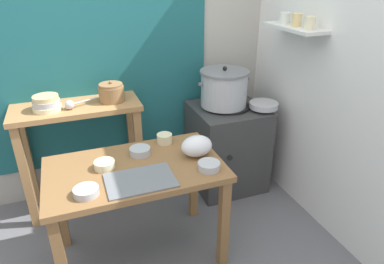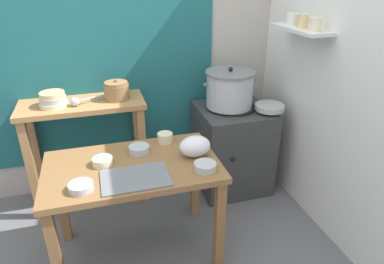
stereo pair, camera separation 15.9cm
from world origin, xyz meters
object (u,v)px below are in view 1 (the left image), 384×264
object	(u,v)px
plastic_bag	(197,146)
prep_bowl_4	(86,191)
steamer_pot	(224,88)
clay_pot	(111,93)
bowl_stack_enamel	(46,103)
prep_bowl_3	(209,166)
prep_bowl_2	(140,151)
prep_bowl_0	(104,164)
prep_table	(136,181)
ladle	(71,104)
back_shelf_table	(80,131)
stove_block	(226,146)
serving_tray	(140,180)
wide_pan	(264,105)
prep_bowl_1	(165,138)

from	to	relation	value
plastic_bag	prep_bowl_4	world-z (taller)	plastic_bag
steamer_pot	clay_pot	distance (m)	0.93
bowl_stack_enamel	prep_bowl_4	bearing A→B (deg)	-79.32
prep_bowl_4	prep_bowl_3	bearing A→B (deg)	0.68
plastic_bag	prep_bowl_2	world-z (taller)	plastic_bag
steamer_pot	prep_bowl_0	world-z (taller)	steamer_pot
clay_pot	prep_table	bearing A→B (deg)	-89.40
prep_bowl_0	ladle	bearing A→B (deg)	102.51
back_shelf_table	prep_bowl_0	bearing A→B (deg)	-81.38
prep_bowl_2	prep_bowl_4	size ratio (longest dim) A/B	0.99
back_shelf_table	prep_table	bearing A→B (deg)	-69.15
prep_bowl_0	bowl_stack_enamel	bearing A→B (deg)	114.38
clay_pot	prep_bowl_3	xyz separation A→B (m)	(0.43, -0.94, -0.22)
prep_bowl_4	plastic_bag	bearing A→B (deg)	15.19
back_shelf_table	prep_bowl_3	world-z (taller)	back_shelf_table
prep_table	back_shelf_table	world-z (taller)	back_shelf_table
plastic_bag	prep_bowl_0	size ratio (longest dim) A/B	1.64
stove_block	steamer_pot	size ratio (longest dim) A/B	1.70
plastic_bag	bowl_stack_enamel	bearing A→B (deg)	141.20
bowl_stack_enamel	prep_bowl_4	distance (m)	0.96
prep_table	prep_bowl_0	size ratio (longest dim) A/B	8.64
plastic_bag	prep_bowl_2	xyz separation A→B (m)	(-0.35, 0.14, -0.04)
plastic_bag	ladle	bearing A→B (deg)	137.05
serving_tray	wide_pan	world-z (taller)	wide_pan
back_shelf_table	bowl_stack_enamel	xyz separation A→B (m)	(-0.20, -0.03, 0.27)
prep_bowl_4	prep_table	bearing A→B (deg)	32.81
back_shelf_table	plastic_bag	bearing A→B (deg)	-46.92
back_shelf_table	ladle	bearing A→B (deg)	-118.53
prep_bowl_1	prep_bowl_2	bearing A→B (deg)	-152.04
prep_bowl_0	prep_bowl_4	distance (m)	0.28
back_shelf_table	steamer_pot	bearing A→B (deg)	-5.26
prep_bowl_3	steamer_pot	bearing A→B (deg)	59.56
steamer_pot	ladle	world-z (taller)	steamer_pot
wide_pan	prep_bowl_2	distance (m)	1.18
plastic_bag	wide_pan	bearing A→B (deg)	30.66
serving_tray	stove_block	bearing A→B (deg)	39.50
wide_pan	prep_bowl_1	xyz separation A→B (m)	(-0.94, -0.22, -0.05)
steamer_pot	ladle	size ratio (longest dim) A/B	1.82
stove_block	prep_bowl_4	xyz separation A→B (m)	(-1.26, -0.82, 0.36)
prep_bowl_0	prep_bowl_1	world-z (taller)	prep_bowl_1
clay_pot	ladle	bearing A→B (deg)	-168.32
steamer_pot	bowl_stack_enamel	size ratio (longest dim) A/B	2.23
clay_pot	serving_tray	distance (m)	0.95
steamer_pot	prep_bowl_0	xyz separation A→B (m)	(-1.09, -0.59, -0.19)
ladle	plastic_bag	bearing A→B (deg)	-42.95
stove_block	prep_bowl_0	bearing A→B (deg)	-153.22
plastic_bag	prep_bowl_4	bearing A→B (deg)	-164.81
ladle	serving_tray	world-z (taller)	ladle
prep_bowl_0	prep_bowl_3	xyz separation A→B (m)	(0.60, -0.24, -0.00)
steamer_pot	wide_pan	xyz separation A→B (m)	(0.29, -0.17, -0.13)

